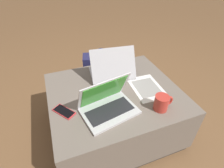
% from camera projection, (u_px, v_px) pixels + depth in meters
% --- Properties ---
extents(ground_plane, '(14.00, 14.00, 0.00)m').
position_uv_depth(ground_plane, '(114.00, 127.00, 1.51)').
color(ground_plane, brown).
extents(ottoman, '(0.92, 0.81, 0.41)m').
position_uv_depth(ottoman, '(114.00, 111.00, 1.38)').
color(ottoman, '#3D3832').
rests_on(ottoman, ground_plane).
extents(laptop_near, '(0.37, 0.29, 0.23)m').
position_uv_depth(laptop_near, '(107.00, 104.00, 1.08)').
color(laptop_near, silver).
rests_on(laptop_near, ottoman).
extents(laptop_far, '(0.37, 0.30, 0.24)m').
position_uv_depth(laptop_far, '(112.00, 70.00, 1.38)').
color(laptop_far, '#B7B7BC').
rests_on(laptop_far, ottoman).
extents(cell_phone, '(0.14, 0.16, 0.01)m').
position_uv_depth(cell_phone, '(64.00, 112.00, 1.09)').
color(cell_phone, red).
rests_on(cell_phone, ottoman).
extents(backpack, '(0.38, 0.26, 0.51)m').
position_uv_depth(backpack, '(102.00, 74.00, 1.79)').
color(backpack, '#23234C').
rests_on(backpack, ground_plane).
extents(paper_sheet, '(0.22, 0.30, 0.00)m').
position_uv_depth(paper_sheet, '(147.00, 88.00, 1.29)').
color(paper_sheet, white).
rests_on(paper_sheet, ottoman).
extents(coffee_mug, '(0.13, 0.09, 0.10)m').
position_uv_depth(coffee_mug, '(162.00, 103.00, 1.09)').
color(coffee_mug, red).
rests_on(coffee_mug, ottoman).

